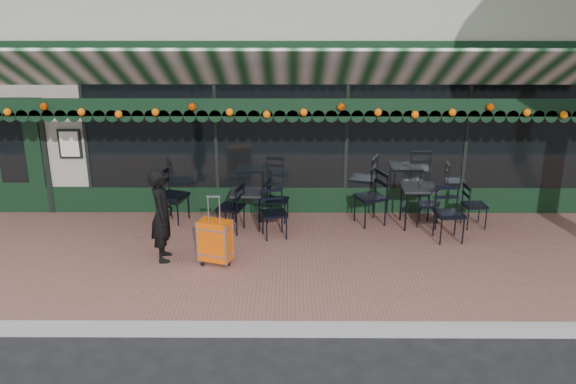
{
  "coord_description": "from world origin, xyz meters",
  "views": [
    {
      "loc": [
        0.38,
        -6.93,
        4.3
      ],
      "look_at": [
        0.34,
        1.6,
        1.37
      ],
      "focal_mm": 38.0,
      "sensor_mm": 36.0,
      "label": 1
    }
  ],
  "objects_px": {
    "chair_a_left": "(370,198)",
    "chair_a_front": "(449,215)",
    "chair_solo": "(173,196)",
    "chair_a_extra": "(475,206)",
    "chair_a_right": "(429,205)",
    "cafe_table_a": "(419,190)",
    "chair_b_left": "(231,208)",
    "woman": "(162,215)",
    "suitcase": "(215,241)",
    "cafe_table_b": "(246,195)",
    "chair_b_front": "(274,214)",
    "chair_b_right": "(278,201)"
  },
  "relations": [
    {
      "from": "cafe_table_b",
      "to": "chair_a_extra",
      "type": "distance_m",
      "value": 4.07
    },
    {
      "from": "cafe_table_a",
      "to": "chair_solo",
      "type": "relative_size",
      "value": 0.78
    },
    {
      "from": "woman",
      "to": "cafe_table_b",
      "type": "xyz_separation_m",
      "value": [
        1.22,
        1.35,
        -0.14
      ]
    },
    {
      "from": "chair_a_right",
      "to": "cafe_table_a",
      "type": "bearing_deg",
      "value": 109.76
    },
    {
      "from": "suitcase",
      "to": "cafe_table_a",
      "type": "xyz_separation_m",
      "value": [
        3.44,
        1.58,
        0.3
      ]
    },
    {
      "from": "chair_solo",
      "to": "chair_a_left",
      "type": "bearing_deg",
      "value": -71.23
    },
    {
      "from": "woman",
      "to": "chair_b_right",
      "type": "distance_m",
      "value": 2.45
    },
    {
      "from": "chair_a_front",
      "to": "chair_b_left",
      "type": "height_order",
      "value": "chair_a_front"
    },
    {
      "from": "woman",
      "to": "chair_b_right",
      "type": "relative_size",
      "value": 1.91
    },
    {
      "from": "woman",
      "to": "chair_a_right",
      "type": "distance_m",
      "value": 4.71
    },
    {
      "from": "woman",
      "to": "cafe_table_b",
      "type": "distance_m",
      "value": 1.82
    },
    {
      "from": "woman",
      "to": "suitcase",
      "type": "relative_size",
      "value": 1.34
    },
    {
      "from": "chair_a_extra",
      "to": "chair_b_left",
      "type": "distance_m",
      "value": 4.34
    },
    {
      "from": "chair_a_extra",
      "to": "chair_solo",
      "type": "xyz_separation_m",
      "value": [
        -5.43,
        0.26,
        0.08
      ]
    },
    {
      "from": "chair_b_front",
      "to": "chair_b_left",
      "type": "bearing_deg",
      "value": 148.61
    },
    {
      "from": "cafe_table_a",
      "to": "chair_a_front",
      "type": "bearing_deg",
      "value": -58.66
    },
    {
      "from": "chair_b_right",
      "to": "suitcase",
      "type": "bearing_deg",
      "value": 162.37
    },
    {
      "from": "cafe_table_b",
      "to": "chair_b_left",
      "type": "height_order",
      "value": "chair_b_left"
    },
    {
      "from": "cafe_table_b",
      "to": "chair_a_extra",
      "type": "relative_size",
      "value": 0.85
    },
    {
      "from": "chair_a_left",
      "to": "chair_a_front",
      "type": "bearing_deg",
      "value": 36.87
    },
    {
      "from": "suitcase",
      "to": "chair_a_right",
      "type": "height_order",
      "value": "suitcase"
    },
    {
      "from": "cafe_table_a",
      "to": "chair_a_extra",
      "type": "xyz_separation_m",
      "value": [
        1.01,
        -0.04,
        -0.27
      ]
    },
    {
      "from": "chair_b_left",
      "to": "chair_b_right",
      "type": "bearing_deg",
      "value": 138.97
    },
    {
      "from": "chair_a_right",
      "to": "chair_b_left",
      "type": "xyz_separation_m",
      "value": [
        -3.52,
        -0.28,
        0.05
      ]
    },
    {
      "from": "chair_a_front",
      "to": "chair_solo",
      "type": "bearing_deg",
      "value": 164.4
    },
    {
      "from": "woman",
      "to": "chair_a_right",
      "type": "height_order",
      "value": "woman"
    },
    {
      "from": "chair_b_left",
      "to": "chair_a_front",
      "type": "bearing_deg",
      "value": 100.7
    },
    {
      "from": "chair_a_right",
      "to": "chair_a_front",
      "type": "distance_m",
      "value": 0.7
    },
    {
      "from": "chair_b_right",
      "to": "cafe_table_b",
      "type": "bearing_deg",
      "value": 129.15
    },
    {
      "from": "cafe_table_a",
      "to": "chair_b_right",
      "type": "distance_m",
      "value": 2.54
    },
    {
      "from": "chair_solo",
      "to": "cafe_table_b",
      "type": "bearing_deg",
      "value": -81.69
    },
    {
      "from": "chair_solo",
      "to": "chair_a_extra",
      "type": "bearing_deg",
      "value": -72.06
    },
    {
      "from": "chair_a_right",
      "to": "chair_solo",
      "type": "bearing_deg",
      "value": 105.3
    },
    {
      "from": "chair_a_left",
      "to": "chair_b_front",
      "type": "xyz_separation_m",
      "value": [
        -1.71,
        -0.63,
        -0.08
      ]
    },
    {
      "from": "cafe_table_b",
      "to": "chair_b_left",
      "type": "distance_m",
      "value": 0.38
    },
    {
      "from": "suitcase",
      "to": "chair_a_extra",
      "type": "bearing_deg",
      "value": 38.2
    },
    {
      "from": "chair_a_left",
      "to": "chair_a_extra",
      "type": "relative_size",
      "value": 1.24
    },
    {
      "from": "chair_solo",
      "to": "suitcase",
      "type": "bearing_deg",
      "value": -130.87
    },
    {
      "from": "chair_a_right",
      "to": "chair_a_front",
      "type": "height_order",
      "value": "chair_a_front"
    },
    {
      "from": "chair_a_extra",
      "to": "chair_a_left",
      "type": "bearing_deg",
      "value": 81.01
    },
    {
      "from": "chair_a_right",
      "to": "chair_b_right",
      "type": "bearing_deg",
      "value": 103.1
    },
    {
      "from": "woman",
      "to": "chair_a_left",
      "type": "height_order",
      "value": "woman"
    },
    {
      "from": "cafe_table_a",
      "to": "chair_b_front",
      "type": "relative_size",
      "value": 0.89
    },
    {
      "from": "suitcase",
      "to": "chair_b_left",
      "type": "height_order",
      "value": "suitcase"
    },
    {
      "from": "cafe_table_a",
      "to": "chair_a_extra",
      "type": "bearing_deg",
      "value": -2.02
    },
    {
      "from": "suitcase",
      "to": "cafe_table_a",
      "type": "distance_m",
      "value": 3.8
    },
    {
      "from": "chair_b_left",
      "to": "chair_solo",
      "type": "bearing_deg",
      "value": -98.19
    },
    {
      "from": "woman",
      "to": "suitcase",
      "type": "xyz_separation_m",
      "value": [
        0.84,
        -0.16,
        -0.37
      ]
    },
    {
      "from": "chair_a_left",
      "to": "chair_a_extra",
      "type": "xyz_separation_m",
      "value": [
        1.85,
        -0.14,
        -0.1
      ]
    },
    {
      "from": "woman",
      "to": "cafe_table_a",
      "type": "height_order",
      "value": "woman"
    }
  ]
}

